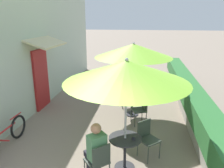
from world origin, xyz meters
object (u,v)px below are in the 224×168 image
Objects in this scene: patio_umbrella_near at (126,71)px; patio_umbrella_mid at (133,51)px; seated_patron_near_left at (96,149)px; patio_table_near at (125,148)px; bicycle_second at (5,136)px; patio_table_mid at (132,101)px; coffee_cup_mid at (129,93)px; cafe_chair_mid_left at (141,108)px; cafe_chair_near_right at (147,136)px; cafe_chair_near_left at (99,160)px; cafe_chair_mid_right at (124,94)px; coffee_cup_near at (133,138)px.

patio_umbrella_near is 2.77m from patio_umbrella_mid.
patio_umbrella_near is 1.94× the size of seated_patron_near_left.
patio_table_near is at bearing -2.96° from seated_patron_near_left.
patio_table_mid is at bearing 41.98° from bicycle_second.
patio_umbrella_mid is (-0.00, 0.00, 1.65)m from patio_table_mid.
coffee_cup_mid is at bearing 92.96° from patio_table_near.
cafe_chair_mid_left is at bearing -62.51° from patio_umbrella_mid.
cafe_chair_near_right is at bearing 5.71° from bicycle_second.
patio_table_near is 0.84× the size of cafe_chair_near_left.
cafe_chair_mid_right is (-0.80, 2.86, 0.00)m from cafe_chair_near_right.
patio_umbrella_mid is (-0.20, 2.82, 1.38)m from coffee_cup_near.
seated_patron_near_left is 1.44× the size of cafe_chair_mid_left.
patio_table_near is 0.59× the size of seated_patron_near_left.
cafe_chair_mid_right is 0.70m from coffee_cup_mid.
patio_umbrella_mid is at bearing 40.41° from cafe_chair_near_left.
patio_umbrella_mid reaches higher than seated_patron_near_left.
coffee_cup_mid is (-0.11, -0.01, 0.28)m from patio_table_mid.
cafe_chair_near_left is at bearing -90.00° from seated_patron_near_left.
cafe_chair_near_left is 3.31m from patio_table_mid.
coffee_cup_mid is at bearing -117.32° from cafe_chair_near_right.
seated_patron_near_left is 3.22m from coffee_cup_mid.
cafe_chair_near_left is 0.36× the size of patio_umbrella_mid.
bicycle_second is (-2.63, -3.10, -0.18)m from cafe_chair_mid_right.
cafe_chair_mid_left is at bearing 82.45° from patio_umbrella_near.
patio_umbrella_mid reaches higher than cafe_chair_near_left.
bicycle_second is at bearing 174.54° from patio_table_near.
cafe_chair_near_right is at bearing -77.80° from patio_table_mid.
bicycle_second is (-2.95, -2.48, -0.17)m from patio_table_mid.
bicycle_second is at bearing 121.40° from seated_patron_near_left.
cafe_chair_mid_left is (0.29, 2.16, 0.02)m from patio_table_near.
cafe_chair_mid_right reaches higher than patio_table_near.
patio_umbrella_near is at bearing -89.34° from patio_umbrella_mid.
patio_table_mid is 0.69m from cafe_chair_mid_left.
coffee_cup_mid is 3.79m from bicycle_second.
cafe_chair_near_right is 0.69m from coffee_cup_near.
seated_patron_near_left reaches higher than patio_table_mid.
patio_umbrella_mid is (-0.03, 2.77, 0.00)m from patio_umbrella_near.
coffee_cup_near is at bearing -85.92° from patio_umbrella_mid.
seated_patron_near_left is at bearing 90.00° from cafe_chair_near_left.
coffee_cup_near is at bearing -5.69° from cafe_chair_near_left.
patio_table_mid is at bearing -75.96° from patio_umbrella_mid.
cafe_chair_near_left is 0.51× the size of bicycle_second.
patio_table_mid reaches higher than bicycle_second.
coffee_cup_near is at bearing 155.87° from cafe_chair_mid_left.
coffee_cup_near is at bearing -83.66° from coffee_cup_mid.
coffee_cup_near is (0.62, 0.46, 0.26)m from cafe_chair_near_left.
patio_umbrella_near reaches higher than patio_table_near.
bicycle_second is (-2.95, -2.48, -1.82)m from patio_umbrella_mid.
seated_patron_near_left reaches higher than patio_table_near.
patio_table_near is at bearing 0.00° from patio_umbrella_near.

